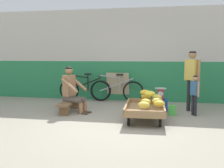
{
  "coord_description": "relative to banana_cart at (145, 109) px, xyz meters",
  "views": [
    {
      "loc": [
        0.89,
        -4.89,
        1.44
      ],
      "look_at": [
        -0.23,
        1.02,
        0.75
      ],
      "focal_mm": 41.33,
      "sensor_mm": 36.0,
      "label": 1
    }
  ],
  "objects": [
    {
      "name": "plastic_crate",
      "position": [
        0.34,
        1.0,
        -0.09
      ],
      "size": [
        0.36,
        0.28,
        0.3
      ],
      "color": "#234CA8",
      "rests_on": "ground"
    },
    {
      "name": "banana_cart",
      "position": [
        0.0,
        0.0,
        0.0
      ],
      "size": [
        0.91,
        1.48,
        0.36
      ],
      "color": "#99754C",
      "rests_on": "ground"
    },
    {
      "name": "sign_board",
      "position": [
        -0.98,
        2.29,
        0.2
      ],
      "size": [
        0.7,
        0.23,
        0.88
      ],
      "color": "#C6B289",
      "rests_on": "ground"
    },
    {
      "name": "ground_plane",
      "position": [
        -0.57,
        -0.72,
        -0.24
      ],
      "size": [
        80.0,
        80.0,
        0.0
      ],
      "primitive_type": "plane",
      "color": "gray"
    },
    {
      "name": "shopping_bag",
      "position": [
        0.62,
        0.56,
        -0.12
      ],
      "size": [
        0.18,
        0.12,
        0.24
      ],
      "primitive_type": "cube",
      "color": "green",
      "rests_on": "ground"
    },
    {
      "name": "low_bench",
      "position": [
        -1.92,
        0.48,
        -0.04
      ],
      "size": [
        0.3,
        1.1,
        0.27
      ],
      "color": "brown",
      "rests_on": "ground"
    },
    {
      "name": "banana_pile",
      "position": [
        0.12,
        0.14,
        0.22
      ],
      "size": [
        0.6,
        1.26,
        0.27
      ],
      "color": "gold",
      "rests_on": "banana_cart"
    },
    {
      "name": "bicycle_far_left",
      "position": [
        -1.0,
        2.1,
        0.11
      ],
      "size": [
        1.66,
        0.48,
        0.86
      ],
      "color": "black",
      "rests_on": "ground"
    },
    {
      "name": "back_wall",
      "position": [
        -0.57,
        2.48,
        1.18
      ],
      "size": [
        16.0,
        0.3,
        2.84
      ],
      "color": "#287F4C",
      "rests_on": "ground"
    },
    {
      "name": "vendor_seated",
      "position": [
        -1.84,
        0.46,
        0.33
      ],
      "size": [
        0.73,
        0.58,
        1.14
      ],
      "color": "#9E704C",
      "rests_on": "ground"
    },
    {
      "name": "weighing_scale",
      "position": [
        0.34,
        1.0,
        0.21
      ],
      "size": [
        0.3,
        0.3,
        0.29
      ],
      "color": "#28282D",
      "rests_on": "plastic_crate"
    },
    {
      "name": "bicycle_near_left",
      "position": [
        -2.01,
        2.11,
        0.11
      ],
      "size": [
        1.66,
        0.48,
        0.86
      ],
      "color": "black",
      "rests_on": "ground"
    },
    {
      "name": "customer_adult",
      "position": [
        1.1,
        1.11,
        0.71
      ],
      "size": [
        0.36,
        0.38,
        1.53
      ],
      "color": "#232328",
      "rests_on": "ground"
    },
    {
      "name": "customer_child",
      "position": [
        1.12,
        0.63,
        0.35
      ],
      "size": [
        0.2,
        0.27,
        0.95
      ],
      "color": "#232328",
      "rests_on": "ground"
    }
  ]
}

